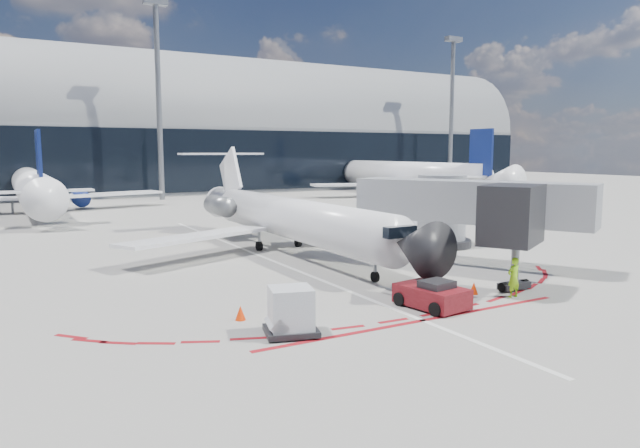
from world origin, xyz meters
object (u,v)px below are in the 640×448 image
regional_jet (287,217)px  pushback_tug (432,295)px  ramp_worker (514,277)px  uld_container (291,312)px

regional_jet → pushback_tug: 14.77m
ramp_worker → uld_container: 10.83m
uld_container → ramp_worker: bearing=15.2°
pushback_tug → ramp_worker: (4.22, -0.45, 0.37)m
regional_jet → uld_container: bearing=-115.7°
pushback_tug → ramp_worker: ramp_worker is taller
ramp_worker → uld_container: size_ratio=0.82×
pushback_tug → uld_container: (-6.61, -0.35, 0.32)m
regional_jet → ramp_worker: bearing=-76.5°
ramp_worker → pushback_tug: bearing=-4.9°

